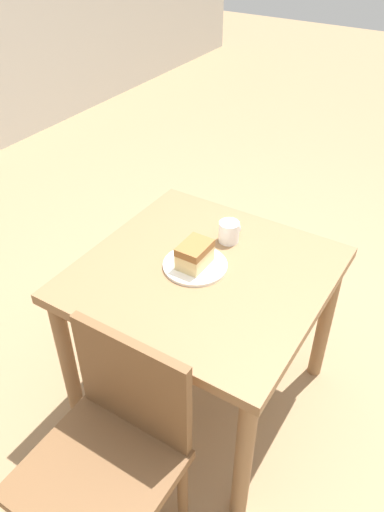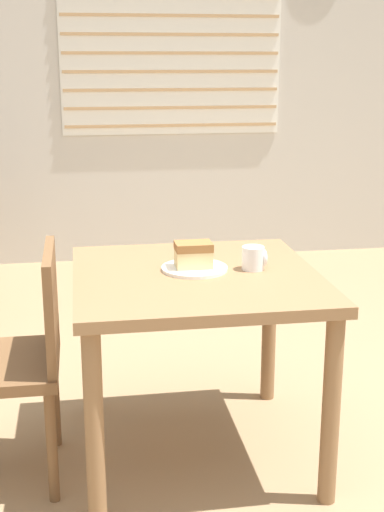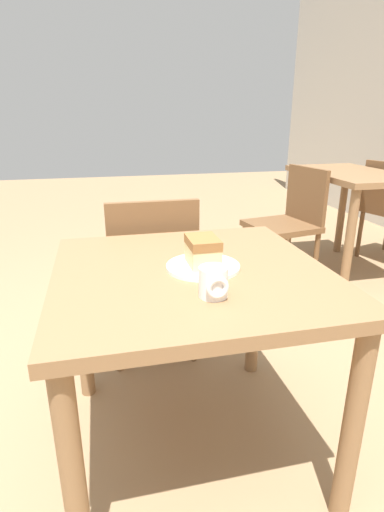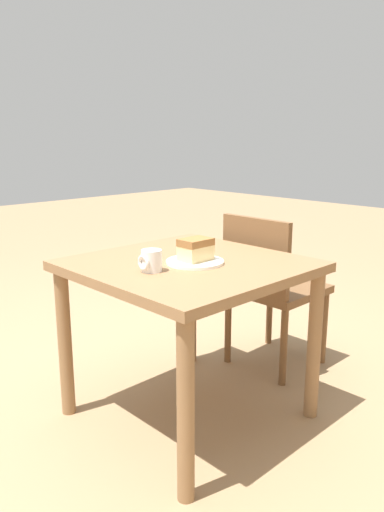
{
  "view_description": "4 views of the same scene",
  "coord_description": "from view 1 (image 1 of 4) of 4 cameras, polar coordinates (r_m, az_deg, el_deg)",
  "views": [
    {
      "loc": [
        -1.29,
        -0.45,
        1.84
      ],
      "look_at": [
        -0.12,
        0.29,
        0.79
      ],
      "focal_mm": 35.0,
      "sensor_mm": 36.0,
      "label": 1
    },
    {
      "loc": [
        -0.47,
        -2.11,
        1.44
      ],
      "look_at": [
        -0.07,
        0.34,
        0.75
      ],
      "focal_mm": 50.0,
      "sensor_mm": 36.0,
      "label": 2
    },
    {
      "loc": [
        1.09,
        0.0,
        1.17
      ],
      "look_at": [
        -0.08,
        0.27,
        0.75
      ],
      "focal_mm": 28.0,
      "sensor_mm": 36.0,
      "label": 3
    },
    {
      "loc": [
        1.32,
        1.72,
        1.21
      ],
      "look_at": [
        -0.1,
        0.26,
        0.72
      ],
      "focal_mm": 35.0,
      "sensor_mm": 36.0,
      "label": 4
    }
  ],
  "objects": [
    {
      "name": "ground_plane",
      "position": [
        2.3,
        8.03,
        -16.71
      ],
      "size": [
        14.0,
        14.0,
        0.0
      ],
      "primitive_type": "plane",
      "color": "#997A56"
    },
    {
      "name": "dining_table_near",
      "position": [
        1.88,
        1.32,
        -4.1
      ],
      "size": [
        0.86,
        0.87,
        0.7
      ],
      "color": "olive",
      "rests_on": "ground_plane"
    },
    {
      "name": "chair_near_window",
      "position": [
        1.64,
        -9.38,
        -21.14
      ],
      "size": [
        0.43,
        0.43,
        0.82
      ],
      "rotation": [
        0.0,
        0.0,
        -1.57
      ],
      "color": "brown",
      "rests_on": "ground_plane"
    },
    {
      "name": "plate",
      "position": [
        1.83,
        0.36,
        -1.06
      ],
      "size": [
        0.24,
        0.24,
        0.01
      ],
      "color": "white",
      "rests_on": "dining_table_near"
    },
    {
      "name": "cake_slice",
      "position": [
        1.79,
        0.31,
        0.17
      ],
      "size": [
        0.13,
        0.09,
        0.09
      ],
      "color": "#E5CC89",
      "rests_on": "plate"
    },
    {
      "name": "coffee_mug",
      "position": [
        1.95,
        4.29,
        2.82
      ],
      "size": [
        0.09,
        0.08,
        0.08
      ],
      "color": "white",
      "rests_on": "dining_table_near"
    }
  ]
}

